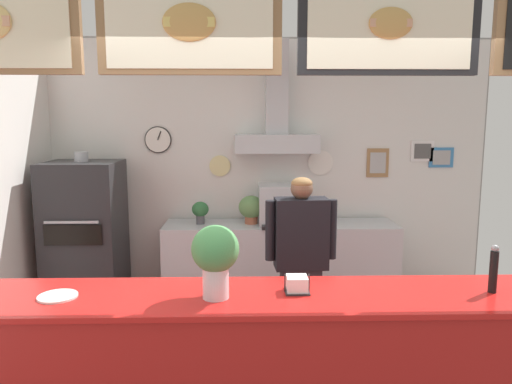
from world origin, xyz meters
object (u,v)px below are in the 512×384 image
at_px(potted_rosemary, 200,211).
at_px(basil_vase, 215,257).
at_px(espresso_machine, 280,205).
at_px(pepper_grinder, 494,269).
at_px(condiment_plate, 58,296).
at_px(shop_worker, 301,266).
at_px(pizza_oven, 86,239).
at_px(potted_thyme, 307,215).
at_px(napkin_holder, 297,285).
at_px(potted_sage, 251,208).

xyz_separation_m(potted_rosemary, basil_vase, (0.32, -2.62, 0.25)).
height_order(espresso_machine, potted_rosemary, espresso_machine).
xyz_separation_m(espresso_machine, pepper_grinder, (1.01, -2.54, 0.09)).
bearing_deg(basil_vase, potted_rosemary, 96.98).
height_order(basil_vase, condiment_plate, basil_vase).
relative_size(shop_worker, basil_vase, 3.91).
height_order(pizza_oven, potted_thyme, pizza_oven).
relative_size(pizza_oven, potted_rosemary, 7.00).
height_order(shop_worker, basil_vase, shop_worker).
relative_size(espresso_machine, condiment_plate, 2.34).
distance_m(shop_worker, pepper_grinder, 1.60).
distance_m(pizza_oven, napkin_holder, 3.05).
bearing_deg(napkin_holder, basil_vase, -170.28).
relative_size(potted_sage, condiment_plate, 1.45).
bearing_deg(condiment_plate, napkin_holder, 2.25).
bearing_deg(pepper_grinder, potted_sage, 117.03).
bearing_deg(pizza_oven, shop_worker, -27.56).
xyz_separation_m(pepper_grinder, condiment_plate, (-2.41, -0.02, -0.13)).
bearing_deg(basil_vase, potted_thyme, 72.11).
xyz_separation_m(potted_sage, pepper_grinder, (1.32, -2.58, 0.13)).
relative_size(pizza_oven, potted_thyme, 9.51).
bearing_deg(condiment_plate, espresso_machine, 61.23).
height_order(basil_vase, napkin_holder, basil_vase).
bearing_deg(potted_sage, potted_thyme, -1.51).
distance_m(potted_sage, pepper_grinder, 2.90).
bearing_deg(potted_rosemary, espresso_machine, -2.40).
bearing_deg(potted_rosemary, pizza_oven, -169.56).
bearing_deg(condiment_plate, basil_vase, -1.69).
bearing_deg(espresso_machine, basil_vase, -101.81).
bearing_deg(espresso_machine, napkin_holder, -92.04).
height_order(espresso_machine, condiment_plate, espresso_machine).
relative_size(potted_sage, pepper_grinder, 1.12).
distance_m(pepper_grinder, napkin_holder, 1.10).
xyz_separation_m(shop_worker, potted_rosemary, (-0.94, 1.32, 0.22)).
bearing_deg(potted_thyme, basil_vase, -107.89).
bearing_deg(potted_rosemary, potted_thyme, -0.54).
bearing_deg(potted_rosemary, condiment_plate, -101.84).
distance_m(potted_thyme, basil_vase, 2.76).
distance_m(espresso_machine, potted_sage, 0.31).
bearing_deg(potted_sage, pizza_oven, -172.68).
relative_size(potted_sage, potted_thyme, 1.71).
xyz_separation_m(pizza_oven, napkin_holder, (1.94, -2.33, 0.31)).
height_order(pepper_grinder, napkin_holder, pepper_grinder).
xyz_separation_m(pizza_oven, shop_worker, (2.11, -1.10, 0.03)).
xyz_separation_m(espresso_machine, basil_vase, (-0.54, -2.58, 0.18)).
bearing_deg(pizza_oven, basil_vase, -58.12).
relative_size(potted_thyme, pepper_grinder, 0.66).
height_order(pizza_oven, potted_rosemary, pizza_oven).
relative_size(pizza_oven, napkin_holder, 11.89).
distance_m(shop_worker, basil_vase, 1.51).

